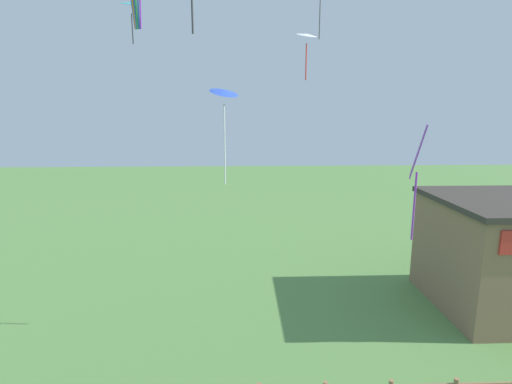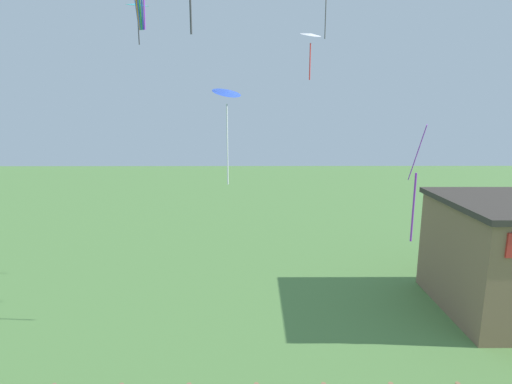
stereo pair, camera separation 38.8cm
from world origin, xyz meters
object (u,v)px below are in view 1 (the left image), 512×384
Objects in this scene: kite_blue_delta at (224,96)px; kite_cyan_delta at (131,4)px; kite_purple_streamer at (418,159)px; kite_white_delta at (307,37)px.

kite_cyan_delta is at bearing 138.34° from kite_blue_delta.
kite_blue_delta is at bearing 134.22° from kite_purple_streamer.
kite_blue_delta is (-3.14, -1.28, -2.25)m from kite_white_delta.
kite_white_delta is 1.03× the size of kite_cyan_delta.
kite_blue_delta is 7.32m from kite_purple_streamer.
kite_white_delta is 0.63× the size of kite_purple_streamer.
kite_white_delta is 7.69m from kite_cyan_delta.
kite_cyan_delta is (-7.16, 2.29, 1.64)m from kite_white_delta.
kite_cyan_delta is 0.61× the size of kite_purple_streamer.
kite_cyan_delta is 13.68m from kite_purple_streamer.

